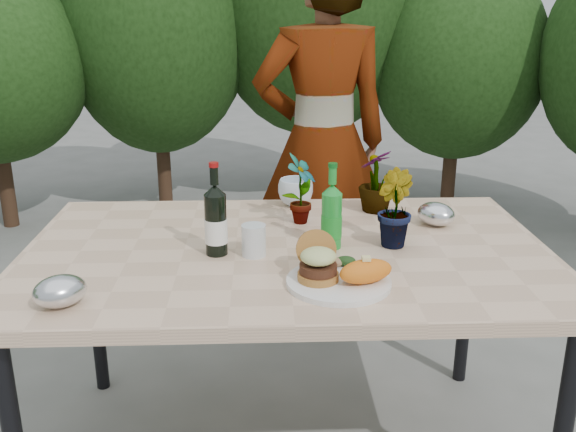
{
  "coord_description": "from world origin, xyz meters",
  "views": [
    {
      "loc": [
        -0.07,
        -1.82,
        1.47
      ],
      "look_at": [
        0.0,
        -0.08,
        0.88
      ],
      "focal_mm": 40.0,
      "sensor_mm": 36.0,
      "label": 1
    }
  ],
  "objects_px": {
    "wine_bottle": "(216,221)",
    "person": "(322,144)",
    "dinner_plate": "(339,282)",
    "patio_table": "(287,265)"
  },
  "relations": [
    {
      "from": "person",
      "to": "dinner_plate",
      "type": "bearing_deg",
      "value": 76.98
    },
    {
      "from": "person",
      "to": "patio_table",
      "type": "bearing_deg",
      "value": 68.93
    },
    {
      "from": "wine_bottle",
      "to": "person",
      "type": "distance_m",
      "value": 1.11
    },
    {
      "from": "patio_table",
      "to": "dinner_plate",
      "type": "relative_size",
      "value": 5.71
    },
    {
      "from": "dinner_plate",
      "to": "wine_bottle",
      "type": "distance_m",
      "value": 0.42
    },
    {
      "from": "dinner_plate",
      "to": "person",
      "type": "height_order",
      "value": "person"
    },
    {
      "from": "patio_table",
      "to": "person",
      "type": "bearing_deg",
      "value": 78.84
    },
    {
      "from": "patio_table",
      "to": "person",
      "type": "relative_size",
      "value": 0.93
    },
    {
      "from": "patio_table",
      "to": "wine_bottle",
      "type": "distance_m",
      "value": 0.27
    },
    {
      "from": "wine_bottle",
      "to": "person",
      "type": "bearing_deg",
      "value": 57.33
    }
  ]
}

